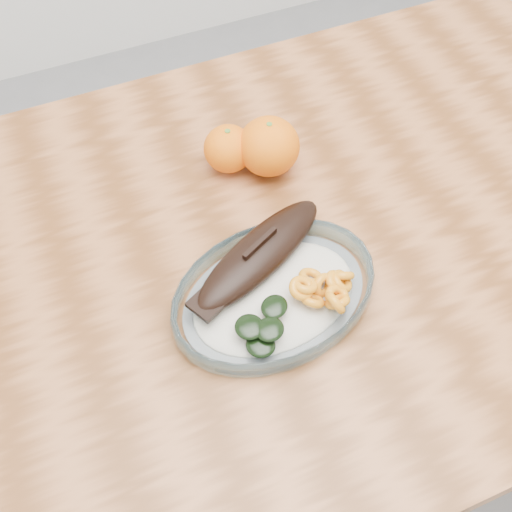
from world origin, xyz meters
The scene contains 5 objects.
ground centered at (0.00, 0.00, 0.00)m, with size 3.00×3.00×0.00m, color slate.
dining_table centered at (0.00, 0.00, 0.65)m, with size 1.20×0.80×0.75m.
plated_meal centered at (-0.08, -0.08, 0.77)m, with size 0.56×0.56×0.08m.
orange_left centered at (0.01, 0.13, 0.79)m, with size 0.09×0.09×0.09m, color orange.
orange_right centered at (-0.04, 0.16, 0.79)m, with size 0.07×0.07×0.07m, color orange.
Camera 1 is at (-0.26, -0.47, 1.46)m, focal length 45.00 mm.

